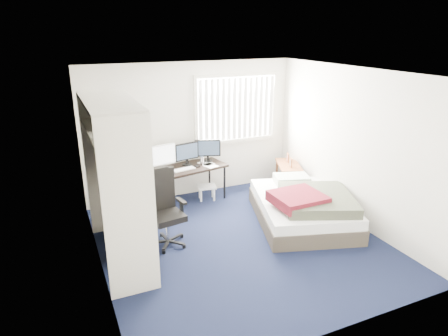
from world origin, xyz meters
The scene contains 10 objects.
ground centered at (0.00, 0.00, 0.00)m, with size 4.20×4.20×0.00m, color black.
room_shell centered at (0.00, 0.00, 1.51)m, with size 4.20×4.20×4.20m.
window_assembly centered at (0.90, 2.04, 1.60)m, with size 1.72×0.09×1.32m.
closet centered at (-1.67, 0.27, 1.35)m, with size 0.64×1.84×2.22m.
desk centered at (-0.22, 1.76, 0.72)m, with size 1.47×0.89×1.14m.
office_chair centered at (-1.03, 0.45, 0.44)m, with size 0.62×0.62×1.15m.
footstool centered at (0.12, 1.68, 0.21)m, with size 0.39×0.34×0.27m.
nightstand centered at (1.75, 1.44, 0.49)m, with size 0.67×0.90×0.73m.
bed centered at (1.25, 0.18, 0.27)m, with size 1.93×2.25×0.63m.
pine_box centered at (-1.65, 0.24, 0.15)m, with size 0.40×0.30×0.30m, color #AA7755.
Camera 1 is at (-2.38, -4.76, 3.04)m, focal length 32.00 mm.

